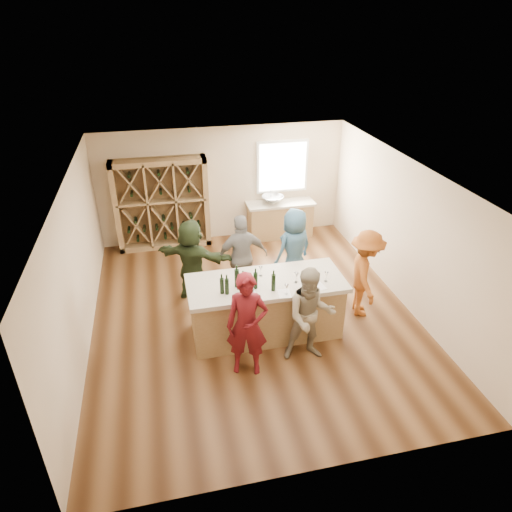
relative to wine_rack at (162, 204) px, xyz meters
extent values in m
cube|color=#56351B|center=(1.50, -3.27, -1.15)|extent=(6.00, 7.00, 0.10)
cube|color=white|center=(1.50, -3.27, 1.75)|extent=(6.00, 7.00, 0.10)
cube|color=beige|center=(1.50, 0.28, 0.30)|extent=(6.00, 0.10, 2.80)
cube|color=beige|center=(1.50, -6.82, 0.30)|extent=(6.00, 0.10, 2.80)
cube|color=beige|center=(-1.55, -3.27, 0.30)|extent=(0.10, 7.00, 2.80)
cube|color=beige|center=(4.55, -3.27, 0.30)|extent=(0.10, 7.00, 2.80)
cube|color=white|center=(3.00, 0.20, 0.65)|extent=(1.30, 0.06, 1.30)
cube|color=white|center=(3.00, 0.17, 0.65)|extent=(1.18, 0.01, 1.18)
cube|color=olive|center=(0.00, 0.00, 0.00)|extent=(2.20, 0.45, 2.20)
cube|color=olive|center=(2.90, -0.07, -0.67)|extent=(1.60, 0.58, 0.86)
cube|color=#BCB09A|center=(2.90, -0.07, -0.21)|extent=(1.70, 0.62, 0.06)
imported|color=silver|center=(2.70, -0.07, -0.09)|extent=(0.54, 0.54, 0.19)
cylinder|color=silver|center=(2.70, 0.11, -0.03)|extent=(0.02, 0.02, 0.30)
cube|color=olive|center=(1.60, -3.86, -0.60)|extent=(2.60, 1.00, 1.00)
cube|color=#BCB09A|center=(1.60, -3.86, -0.06)|extent=(2.72, 1.12, 0.08)
cylinder|color=black|center=(0.81, -4.06, 0.12)|extent=(0.09, 0.09, 0.28)
cylinder|color=black|center=(0.88, -4.10, 0.12)|extent=(0.09, 0.09, 0.28)
cylinder|color=black|center=(1.08, -3.92, 0.14)|extent=(0.10, 0.10, 0.33)
cylinder|color=black|center=(1.15, -4.12, 0.14)|extent=(0.11, 0.11, 0.32)
cylinder|color=black|center=(1.38, -4.03, 0.13)|extent=(0.07, 0.07, 0.29)
cone|color=white|center=(1.25, -4.36, 0.08)|extent=(0.09, 0.09, 0.19)
cone|color=white|center=(1.83, -4.33, 0.08)|extent=(0.08, 0.08, 0.19)
cone|color=white|center=(2.26, -4.30, 0.08)|extent=(0.08, 0.08, 0.20)
cone|color=white|center=(2.09, -4.01, 0.08)|extent=(0.10, 0.10, 0.20)
cone|color=white|center=(2.60, -4.09, 0.07)|extent=(0.09, 0.09, 0.18)
cube|color=white|center=(1.23, -4.22, -0.02)|extent=(0.24, 0.33, 0.00)
cube|color=white|center=(1.80, -4.30, -0.02)|extent=(0.23, 0.29, 0.00)
cube|color=white|center=(2.42, -4.21, -0.02)|extent=(0.25, 0.30, 0.00)
imported|color=#590F14|center=(1.08, -4.76, -0.20)|extent=(0.75, 0.63, 1.79)
imported|color=gray|center=(2.14, -4.67, -0.25)|extent=(0.87, 0.55, 1.69)
imported|color=#994C19|center=(3.55, -3.67, -0.24)|extent=(0.76, 1.20, 1.72)
imported|color=slate|center=(1.43, -2.59, -0.21)|extent=(1.08, 0.61, 1.77)
imported|color=#335972|center=(2.55, -2.43, -0.24)|extent=(0.99, 0.82, 1.72)
imported|color=#263319|center=(0.46, -2.42, -0.25)|extent=(1.65, 1.25, 1.69)
cylinder|color=black|center=(1.65, -4.16, 0.13)|extent=(0.07, 0.07, 0.30)
cone|color=white|center=(1.55, -3.66, 0.07)|extent=(0.07, 0.07, 0.18)
camera|label=1|loc=(-0.03, -10.31, 4.13)|focal=32.00mm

